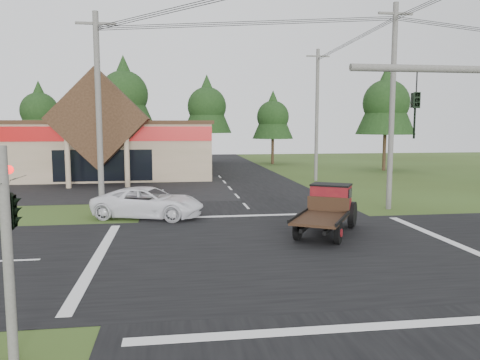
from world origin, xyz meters
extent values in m
plane|color=#364719|center=(0.00, 0.00, 0.00)|extent=(120.00, 120.00, 0.00)
cube|color=black|center=(0.00, 0.00, 0.01)|extent=(12.00, 120.00, 0.02)
cube|color=black|center=(0.00, 0.00, 0.01)|extent=(120.00, 12.00, 0.02)
cube|color=black|center=(-14.00, 19.00, 0.01)|extent=(28.00, 14.00, 0.02)
cube|color=gray|center=(-16.00, 30.00, 2.50)|extent=(30.00, 15.00, 5.00)
cube|color=#312014|center=(-16.00, 30.00, 5.05)|extent=(30.40, 15.40, 0.30)
cube|color=#9D0C0C|center=(-16.00, 22.45, 4.10)|extent=(30.00, 0.12, 1.20)
cube|color=#312014|center=(-10.00, 21.50, 5.30)|extent=(7.78, 4.00, 7.78)
cylinder|color=gray|center=(-12.20, 19.80, 2.00)|extent=(0.40, 0.40, 4.00)
cylinder|color=gray|center=(-7.80, 19.80, 2.00)|extent=(0.40, 0.40, 4.00)
cube|color=black|center=(-10.00, 22.48, 1.50)|extent=(8.00, 0.08, 2.60)
imported|color=black|center=(1.00, -7.50, 5.00)|extent=(0.16, 0.20, 1.00)
cylinder|color=#595651|center=(-7.50, -7.50, 2.20)|extent=(0.20, 0.20, 4.40)
imported|color=black|center=(-7.50, -7.30, 3.70)|extent=(0.53, 2.48, 1.00)
sphere|color=#FF0C0C|center=(-7.50, -7.15, 3.90)|extent=(0.18, 0.18, 0.18)
cylinder|color=#595651|center=(-8.00, 8.00, 5.25)|extent=(0.30, 0.30, 10.50)
cube|color=#595651|center=(-8.00, 8.00, 9.90)|extent=(2.00, 0.12, 0.12)
cylinder|color=#595651|center=(8.00, 8.00, 5.75)|extent=(0.30, 0.30, 11.50)
cube|color=#595651|center=(8.00, 8.00, 10.90)|extent=(2.00, 0.12, 0.12)
cylinder|color=#595651|center=(8.00, 22.00, 5.60)|extent=(0.30, 0.30, 11.20)
cube|color=#595651|center=(8.00, 22.00, 10.60)|extent=(2.00, 0.12, 0.12)
cylinder|color=#332316|center=(-20.00, 42.00, 1.75)|extent=(0.36, 0.36, 3.50)
cone|color=black|center=(-20.00, 42.00, 6.80)|extent=(5.60, 5.60, 6.60)
sphere|color=black|center=(-20.00, 42.00, 6.50)|extent=(4.40, 4.40, 4.40)
cylinder|color=#332316|center=(-10.00, 41.00, 2.27)|extent=(0.36, 0.36, 4.55)
cone|color=black|center=(-10.00, 41.00, 8.84)|extent=(7.28, 7.28, 8.58)
sphere|color=black|center=(-10.00, 41.00, 8.45)|extent=(5.72, 5.72, 5.72)
cylinder|color=#332316|center=(0.00, 42.00, 1.92)|extent=(0.36, 0.36, 3.85)
cone|color=black|center=(0.00, 42.00, 7.48)|extent=(6.16, 6.16, 7.26)
sphere|color=black|center=(0.00, 42.00, 7.15)|extent=(4.84, 4.84, 4.84)
cylinder|color=#332316|center=(8.00, 40.00, 1.57)|extent=(0.36, 0.36, 3.15)
cone|color=black|center=(8.00, 40.00, 6.12)|extent=(5.04, 5.04, 5.94)
sphere|color=black|center=(8.00, 40.00, 5.85)|extent=(3.96, 3.96, 3.96)
cylinder|color=#332316|center=(18.00, 30.00, 1.92)|extent=(0.36, 0.36, 3.85)
cone|color=black|center=(18.00, 30.00, 7.48)|extent=(6.16, 6.16, 7.26)
sphere|color=black|center=(18.00, 30.00, 7.15)|extent=(4.84, 4.84, 4.84)
imported|color=white|center=(-5.54, 7.41, 0.79)|extent=(6.20, 4.15, 1.58)
camera|label=1|loc=(-4.20, -17.09, 4.79)|focal=35.00mm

